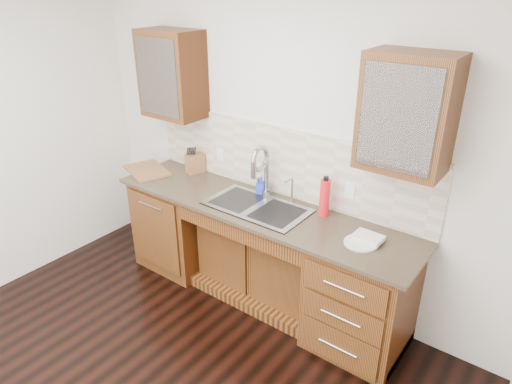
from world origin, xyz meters
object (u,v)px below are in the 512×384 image
Objects in this scene: water_bottle at (325,198)px; plate at (361,243)px; soap_bottle at (261,186)px; knife_block at (195,163)px; cutting_board at (147,170)px.

water_bottle reaches higher than plate.
knife_block is at bearing 169.72° from soap_bottle.
cutting_board is at bearing -172.47° from water_bottle.
water_bottle is 1.25× the size of plate.
water_bottle is 0.49m from plate.
cutting_board reaches higher than plate.
knife_block is (-0.79, 0.02, 0.01)m from soap_bottle.
plate is at bearing 8.80° from knife_block.
knife_block is at bearing 172.24° from plate.
soap_bottle is 0.62m from water_bottle.
cutting_board is (-1.17, -0.25, -0.07)m from soap_bottle.
soap_bottle is 0.79m from knife_block.
cutting_board is (-0.39, -0.26, -0.08)m from knife_block.
water_bottle reaches higher than soap_bottle.
plate is 2.21m from cutting_board.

